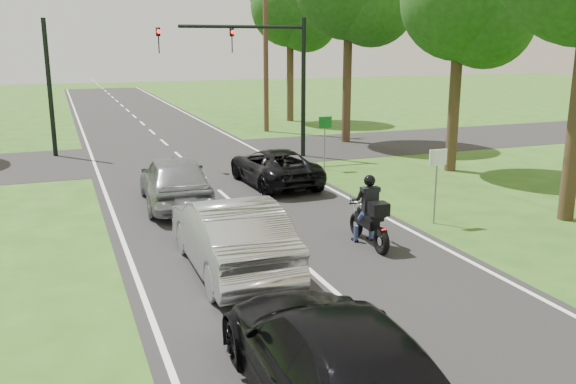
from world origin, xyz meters
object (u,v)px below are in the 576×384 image
object	(u,v)px
traffic_signal	(263,63)
sign_green	(325,130)
sign_white	(437,168)
dark_suv	(274,167)
motorcycle_rider	(370,218)
dark_car_behind	(332,360)
silver_sedan	(231,234)
silver_suv	(175,180)
utility_pole_far	(266,40)

from	to	relation	value
traffic_signal	sign_green	xyz separation A→B (m)	(1.56, -3.02, -2.54)
traffic_signal	sign_white	world-z (taller)	traffic_signal
dark_suv	sign_white	distance (m)	6.76
motorcycle_rider	sign_green	bearing A→B (deg)	75.43
dark_suv	dark_car_behind	size ratio (longest dim) A/B	0.88
sign_green	motorcycle_rider	bearing A→B (deg)	-107.36
sign_green	dark_suv	bearing A→B (deg)	-146.82
silver_sedan	traffic_signal	distance (m)	13.84
silver_sedan	sign_green	xyz separation A→B (m)	(6.54, 9.47, 0.75)
dark_suv	silver_suv	bearing A→B (deg)	20.87
dark_car_behind	sign_white	bearing A→B (deg)	-130.44
silver_suv	utility_pole_far	xyz separation A→B (m)	(7.96, 14.50, 4.26)
silver_sedan	sign_white	distance (m)	6.55
motorcycle_rider	silver_suv	world-z (taller)	motorcycle_rider
dark_car_behind	utility_pole_far	size ratio (longest dim) A/B	0.53
silver_suv	sign_green	world-z (taller)	sign_green
dark_suv	utility_pole_far	xyz separation A→B (m)	(4.10, 12.85, 4.42)
motorcycle_rider	silver_sedan	xyz separation A→B (m)	(-3.71, -0.42, 0.13)
silver_sedan	dark_car_behind	xyz separation A→B (m)	(-0.16, -5.69, -0.06)
silver_suv	utility_pole_far	world-z (taller)	utility_pole_far
sign_white	traffic_signal	bearing A→B (deg)	97.05
utility_pole_far	dark_suv	bearing A→B (deg)	-107.70
utility_pole_far	sign_green	distance (m)	11.63
dark_car_behind	utility_pole_far	world-z (taller)	utility_pole_far
motorcycle_rider	silver_sedan	world-z (taller)	motorcycle_rider
sign_white	sign_green	size ratio (longest dim) A/B	1.00
traffic_signal	sign_white	bearing A→B (deg)	-82.95
dark_car_behind	sign_green	size ratio (longest dim) A/B	2.50
dark_suv	sign_white	world-z (taller)	sign_white
silver_sedan	traffic_signal	bearing A→B (deg)	-111.45
dark_car_behind	sign_white	distance (m)	9.70
motorcycle_rider	silver_suv	xyz separation A→B (m)	(-3.83, 5.57, 0.11)
sign_white	utility_pole_far	bearing A→B (deg)	85.49
sign_green	dark_car_behind	bearing A→B (deg)	-113.85
dark_suv	silver_sedan	world-z (taller)	silver_sedan
silver_suv	sign_white	distance (m)	7.92
dark_car_behind	sign_green	xyz separation A→B (m)	(6.70, 15.15, 0.82)
silver_sedan	sign_green	distance (m)	11.53
motorcycle_rider	traffic_signal	world-z (taller)	traffic_signal
dark_suv	silver_sedan	xyz separation A→B (m)	(-3.74, -7.64, 0.18)
sign_green	traffic_signal	bearing A→B (deg)	117.38
dark_car_behind	sign_green	distance (m)	16.59
dark_car_behind	traffic_signal	bearing A→B (deg)	-103.98
sign_green	silver_sedan	bearing A→B (deg)	-124.64
dark_suv	sign_green	distance (m)	3.48
silver_sedan	silver_suv	distance (m)	5.99
dark_car_behind	silver_suv	bearing A→B (deg)	-88.40
motorcycle_rider	sign_green	distance (m)	9.52
motorcycle_rider	traffic_signal	bearing A→B (deg)	86.79
motorcycle_rider	dark_car_behind	size ratio (longest dim) A/B	0.40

